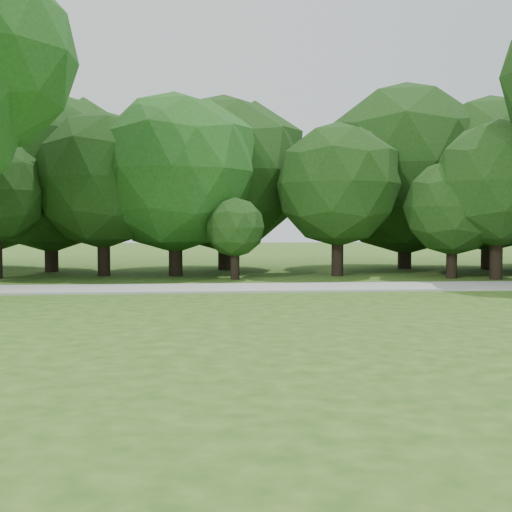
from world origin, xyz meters
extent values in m
plane|color=#294D16|center=(0.00, 0.00, 0.00)|extent=(100.00, 100.00, 0.00)
cube|color=#ACACA6|center=(0.00, 8.00, 0.03)|extent=(60.00, 2.20, 0.06)
cylinder|color=black|center=(8.51, 14.82, 0.90)|extent=(0.51, 0.51, 1.80)
sphere|color=#17340F|center=(8.51, 14.82, 3.83)|extent=(6.25, 6.25, 6.25)
cylinder|color=black|center=(-6.44, 12.94, 0.90)|extent=(0.44, 0.44, 1.80)
sphere|color=#17340F|center=(-6.44, 12.94, 3.38)|extent=(4.86, 4.86, 4.86)
cylinder|color=black|center=(-2.08, 15.42, 0.90)|extent=(0.51, 0.51, 1.80)
sphere|color=#17340F|center=(-2.08, 15.42, 3.82)|extent=(6.22, 6.22, 6.22)
cylinder|color=black|center=(-3.90, 12.75, 0.90)|extent=(0.48, 0.48, 1.80)
sphere|color=#1E4B15|center=(-3.90, 12.75, 3.64)|extent=(5.67, 5.67, 5.67)
cylinder|color=black|center=(5.45, 10.90, 0.67)|extent=(0.36, 0.36, 1.34)
sphere|color=#17340F|center=(5.45, 10.90, 2.40)|extent=(3.27, 3.27, 3.27)
cylinder|color=black|center=(1.80, 12.20, 0.90)|extent=(0.42, 0.42, 1.80)
sphere|color=#17340F|center=(1.80, 12.20, 3.22)|extent=(4.38, 4.38, 4.38)
cylinder|color=black|center=(5.32, 15.56, 0.90)|extent=(0.55, 0.55, 1.80)
sphere|color=#17340F|center=(5.32, 15.56, 4.08)|extent=(7.00, 7.00, 7.00)
cylinder|color=black|center=(-8.72, 15.01, 0.90)|extent=(0.51, 0.51, 1.80)
sphere|color=#17340F|center=(-8.72, 15.01, 3.80)|extent=(6.15, 6.15, 6.15)
cylinder|color=black|center=(6.74, 10.34, 0.90)|extent=(0.41, 0.41, 1.80)
sphere|color=#17340F|center=(6.74, 10.34, 3.17)|extent=(4.22, 4.22, 4.22)
cylinder|color=black|center=(-1.88, 11.04, 0.54)|extent=(0.30, 0.30, 1.08)
sphere|color=#17340F|center=(-1.88, 11.04, 1.72)|extent=(1.98, 1.98, 1.98)
camera|label=1|loc=(-2.98, -10.09, 1.89)|focal=45.00mm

